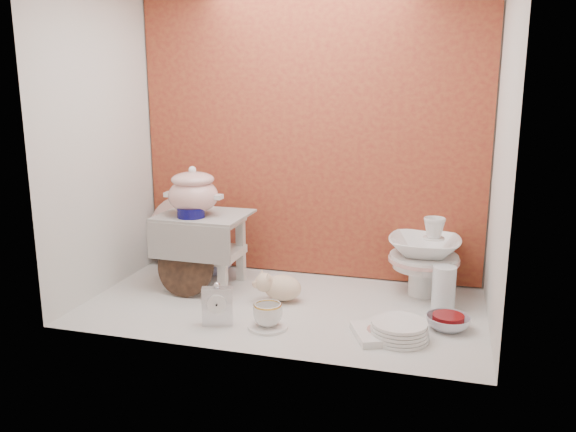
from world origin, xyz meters
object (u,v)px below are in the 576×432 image
Objects in this scene: floral_platter at (185,231)px; dinner_plate_stack at (399,330)px; gold_rim_teacup at (268,314)px; mantel_clock at (217,304)px; blue_white_vase at (210,247)px; crystal_bowl at (448,323)px; step_stool at (205,250)px; soup_tureen at (193,191)px; plush_pig at (283,287)px; porcelain_tower at (424,256)px.

floral_platter reaches higher than dinner_plate_stack.
mantel_clock is at bearing -173.24° from gold_rim_teacup.
blue_white_vase is 1.55× the size of crystal_bowl.
floral_platter is 1.41m from dinner_plate_stack.
dinner_plate_stack is (0.75, 0.07, -0.06)m from mantel_clock.
floral_platter is at bearing 132.50° from step_stool.
soup_tureen is 1.24× the size of plush_pig.
dinner_plate_stack is 0.56m from porcelain_tower.
gold_rim_teacup is at bearing -44.74° from floral_platter.
mantel_clock is 0.78× the size of dinner_plate_stack.
plush_pig is at bearing 94.82° from gold_rim_teacup.
step_stool is at bearing 43.73° from soup_tureen.
floral_platter is 1.03× the size of porcelain_tower.
porcelain_tower reaches higher than gold_rim_teacup.
mantel_clock is 0.76m from dinner_plate_stack.
soup_tureen reaches higher than floral_platter.
porcelain_tower is at bearing 20.86° from plush_pig.
crystal_bowl is at bearing 14.87° from gold_rim_teacup.
step_stool is at bearing -172.01° from porcelain_tower.
floral_platter reaches higher than mantel_clock.
mantel_clock reaches higher than plush_pig.
porcelain_tower is at bearing -5.19° from floral_platter.
gold_rim_teacup is (0.52, -0.61, -0.08)m from blue_white_vase.
plush_pig is (0.44, -0.12, -0.12)m from step_stool.
soup_tureen is at bearing -85.81° from blue_white_vase.
crystal_bowl is (1.19, -0.23, -0.16)m from step_stool.
dinner_plate_stack is (1.04, -0.35, -0.45)m from soup_tureen.
dinner_plate_stack is at bearing -27.86° from floral_platter.
floral_platter is 0.87m from mantel_clock.
blue_white_vase is 0.58m from plush_pig.
step_stool is at bearing 137.50° from gold_rim_teacup.
plush_pig is at bearing -157.08° from porcelain_tower.
step_stool is 0.64m from gold_rim_teacup.
mantel_clock is at bearing -64.52° from blue_white_vase.
blue_white_vase is 0.72× the size of porcelain_tower.
step_stool is 1.07× the size of floral_platter.
gold_rim_teacup is 0.51× the size of dinner_plate_stack.
gold_rim_teacup is 0.75m from crystal_bowl.
dinner_plate_stack is at bearing -19.90° from step_stool.
step_stool is at bearing -74.14° from blue_white_vase.
crystal_bowl is at bearing -9.92° from step_stool.
soup_tureen is at bearing -56.70° from floral_platter.
gold_rim_teacup is (0.21, 0.03, -0.03)m from mantel_clock.
soup_tureen is 0.64m from plush_pig.
floral_platter is 0.99m from gold_rim_teacup.
blue_white_vase is 1.51× the size of mantel_clock.
soup_tureen reaches higher than gold_rim_teacup.
gold_rim_teacup is at bearing -49.74° from blue_white_vase.
porcelain_tower reaches higher than plush_pig.
crystal_bowl is (0.75, -0.12, -0.04)m from plush_pig.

